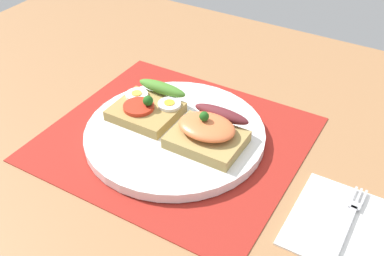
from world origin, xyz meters
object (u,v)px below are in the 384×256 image
at_px(sandwich_egg_tomato, 149,106).
at_px(sandwich_salmon, 208,132).
at_px(plate, 175,134).
at_px(napkin, 344,225).
at_px(fork, 348,222).

bearing_deg(sandwich_egg_tomato, sandwich_salmon, -7.86).
height_order(plate, sandwich_salmon, sandwich_salmon).
xyz_separation_m(sandwich_egg_tomato, sandwich_salmon, (0.11, -0.02, 0.00)).
relative_size(sandwich_egg_tomato, sandwich_salmon, 0.97).
xyz_separation_m(plate, sandwich_salmon, (0.06, 0.00, 0.03)).
height_order(plate, sandwich_egg_tomato, sandwich_egg_tomato).
distance_m(sandwich_salmon, napkin, 0.22).
bearing_deg(fork, plate, 172.11).
xyz_separation_m(napkin, fork, (0.00, 0.00, 0.00)).
distance_m(plate, napkin, 0.27).
xyz_separation_m(plate, fork, (0.27, -0.04, -0.00)).
bearing_deg(napkin, sandwich_salmon, 169.31).
relative_size(sandwich_egg_tomato, napkin, 0.72).
height_order(sandwich_salmon, napkin, sandwich_salmon).
bearing_deg(sandwich_salmon, sandwich_egg_tomato, 172.14).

